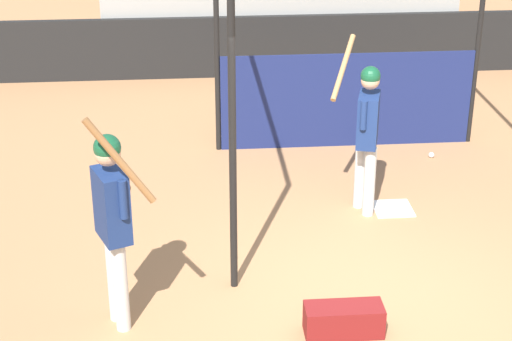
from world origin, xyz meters
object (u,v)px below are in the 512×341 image
(player_batter, at_px, (367,126))
(player_waiting, at_px, (113,213))
(equipment_bag, at_px, (344,320))
(baseball, at_px, (431,155))

(player_batter, height_order, player_waiting, player_waiting)
(equipment_bag, relative_size, baseball, 9.46)
(baseball, bearing_deg, player_waiting, -137.68)
(player_waiting, distance_m, equipment_bag, 2.24)
(player_waiting, xyz_separation_m, baseball, (3.84, 3.50, -1.09))
(equipment_bag, bearing_deg, player_batter, 74.84)
(player_waiting, xyz_separation_m, equipment_bag, (1.99, -0.31, -0.99))
(player_batter, distance_m, baseball, 2.12)
(equipment_bag, xyz_separation_m, baseball, (1.85, 3.81, -0.10))
(player_batter, height_order, baseball, player_batter)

